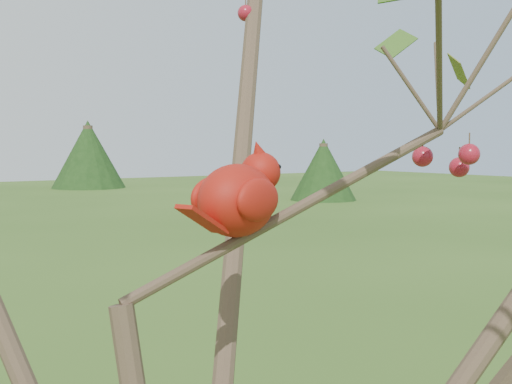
% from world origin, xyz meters
% --- Properties ---
extents(crabapple_tree, '(2.35, 2.05, 2.95)m').
position_xyz_m(crabapple_tree, '(0.03, -0.02, 2.12)').
color(crabapple_tree, '#3F2D22').
rests_on(crabapple_tree, ground).
extents(cardinal, '(0.23, 0.15, 0.16)m').
position_xyz_m(cardinal, '(0.14, 0.09, 2.10)').
color(cardinal, '#AA190E').
rests_on(cardinal, ground).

